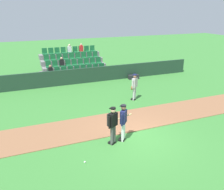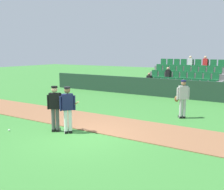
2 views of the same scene
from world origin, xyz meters
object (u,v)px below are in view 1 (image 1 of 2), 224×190
at_px(umpire_home_plate, 113,124).
at_px(batter_navy_jersey, 123,121).
at_px(equipment_bag, 134,77).
at_px(runner_grey_jersey, 134,86).
at_px(baseball, 85,162).

bearing_deg(umpire_home_plate, batter_navy_jersey, 9.42).
relative_size(batter_navy_jersey, equipment_bag, 1.96).
xyz_separation_m(umpire_home_plate, runner_grey_jersey, (3.43, 4.61, -0.04)).
bearing_deg(equipment_bag, baseball, -125.75).
bearing_deg(runner_grey_jersey, equipment_bag, 63.42).
bearing_deg(umpire_home_plate, baseball, -149.51).
distance_m(batter_navy_jersey, baseball, 2.53).
relative_size(umpire_home_plate, runner_grey_jersey, 1.00).
bearing_deg(runner_grey_jersey, batter_navy_jersey, -122.48).
relative_size(umpire_home_plate, equipment_bag, 1.96).
relative_size(runner_grey_jersey, baseball, 23.78).
relative_size(batter_navy_jersey, umpire_home_plate, 1.00).
xyz_separation_m(batter_navy_jersey, umpire_home_plate, (-0.55, -0.09, 0.03)).
distance_m(baseball, equipment_bag, 12.51).
relative_size(batter_navy_jersey, baseball, 23.78).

